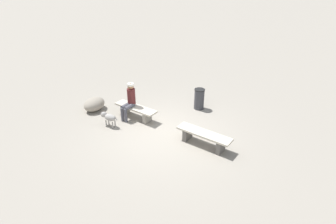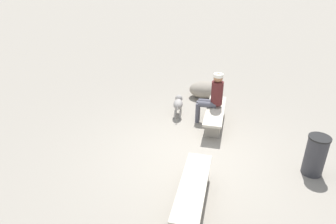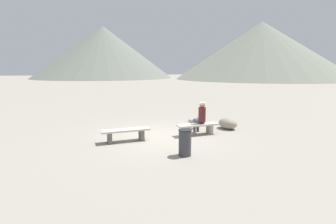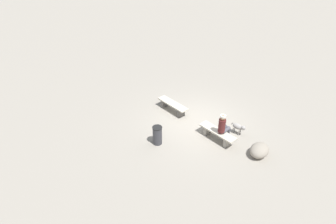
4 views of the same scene
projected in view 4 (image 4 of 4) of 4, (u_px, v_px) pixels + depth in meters
ground at (197, 123)px, 12.94m from camera, size 210.00×210.00×0.06m
bench_left at (173, 106)px, 13.57m from camera, size 1.78×0.53×0.46m
bench_right at (217, 134)px, 11.69m from camera, size 1.75×0.53×0.45m
seated_person at (223, 126)px, 11.40m from camera, size 0.35×0.66×1.34m
dog at (239, 127)px, 12.01m from camera, size 0.69×0.32×0.51m
trash_bin at (157, 135)px, 11.44m from camera, size 0.41×0.41×0.83m
boulder at (259, 150)px, 10.90m from camera, size 0.87×1.04×0.50m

